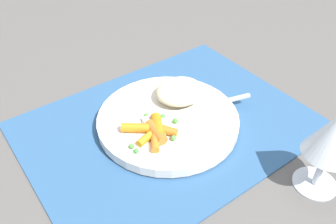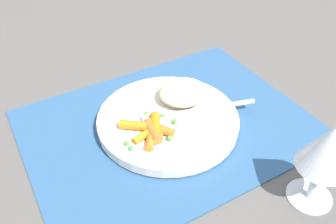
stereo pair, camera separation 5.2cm
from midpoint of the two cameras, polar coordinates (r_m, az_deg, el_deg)
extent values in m
plane|color=#565451|center=(0.63, 2.36, -2.40)|extent=(2.40, 2.40, 0.00)
cube|color=#2D5684|center=(0.63, 2.37, -2.19)|extent=(0.48, 0.36, 0.01)
cylinder|color=silver|center=(0.62, 2.39, -1.40)|extent=(0.25, 0.25, 0.02)
ellipsoid|color=beige|center=(0.64, 4.71, 3.11)|extent=(0.09, 0.08, 0.03)
cylinder|color=orange|center=(0.58, 0.48, -2.21)|extent=(0.04, 0.05, 0.02)
cylinder|color=orange|center=(0.57, -1.32, -3.85)|extent=(0.04, 0.02, 0.01)
cylinder|color=orange|center=(0.59, -3.02, -2.09)|extent=(0.05, 0.04, 0.02)
cylinder|color=orange|center=(0.58, 0.69, -2.53)|extent=(0.03, 0.04, 0.01)
cylinder|color=orange|center=(0.58, 1.04, -2.80)|extent=(0.04, 0.05, 0.01)
cylinder|color=orange|center=(0.56, -0.15, -4.30)|extent=(0.04, 0.05, 0.01)
cylinder|color=orange|center=(0.57, 0.13, -3.17)|extent=(0.02, 0.05, 0.02)
sphere|color=#599138|center=(0.57, 1.36, -3.71)|extent=(0.01, 0.01, 0.01)
sphere|color=#59A442|center=(0.56, -3.99, -5.08)|extent=(0.01, 0.01, 0.01)
sphere|color=green|center=(0.55, -3.31, -5.89)|extent=(0.01, 0.01, 0.01)
sphere|color=green|center=(0.59, -3.54, -2.24)|extent=(0.01, 0.01, 0.01)
sphere|color=green|center=(0.61, -1.06, -0.40)|extent=(0.01, 0.01, 0.01)
sphere|color=green|center=(0.61, 1.30, -0.55)|extent=(0.01, 0.01, 0.01)
sphere|color=green|center=(0.60, 3.12, -1.74)|extent=(0.01, 0.01, 0.01)
sphere|color=#539145|center=(0.57, 2.84, -4.31)|extent=(0.01, 0.01, 0.01)
cube|color=silver|center=(0.61, 0.28, -0.95)|extent=(0.05, 0.03, 0.01)
cube|color=silver|center=(0.64, 9.36, 0.58)|extent=(0.16, 0.05, 0.01)
cylinder|color=silver|center=(0.57, 24.15, -12.25)|extent=(0.06, 0.06, 0.00)
cylinder|color=silver|center=(0.55, 25.08, -10.05)|extent=(0.01, 0.01, 0.06)
cone|color=silver|center=(0.50, 27.14, -5.04)|extent=(0.07, 0.07, 0.07)
camera|label=1|loc=(0.03, -87.56, 2.03)|focal=38.09mm
camera|label=2|loc=(0.03, 92.44, -2.03)|focal=38.09mm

